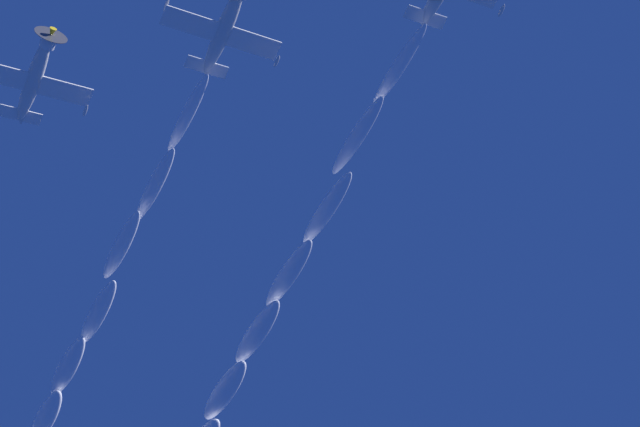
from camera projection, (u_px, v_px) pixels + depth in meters
name	position (u px, v px, depth m)	size (l,w,h in m)	color
airplane_left_wingman	(225.00, 27.00, 92.68)	(9.77, 8.90, 3.53)	silver
airplane_right_wingman	(35.00, 76.00, 94.75)	(9.71, 8.89, 3.72)	silver
smoke_trail_lead	(241.00, 363.00, 104.07)	(17.39, 54.40, 8.96)	white
smoke_trail_left_wingman	(56.00, 396.00, 108.02)	(17.85, 54.59, 9.33)	white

